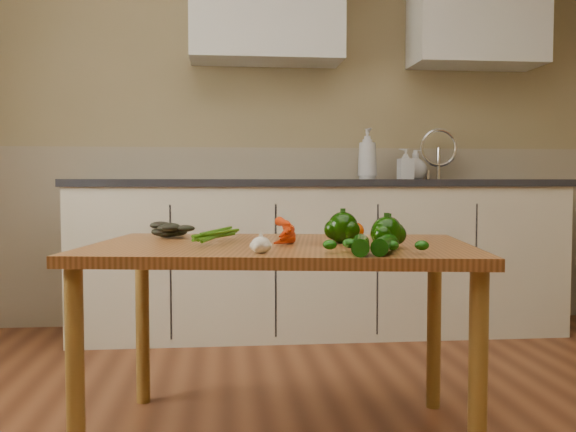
% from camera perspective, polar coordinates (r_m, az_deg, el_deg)
% --- Properties ---
extents(room, '(4.04, 5.04, 2.64)m').
position_cam_1_polar(room, '(1.78, 6.31, 14.78)').
color(room, brown).
rests_on(room, ground).
extents(counter_run, '(2.84, 0.64, 1.14)m').
position_cam_1_polar(counter_run, '(3.79, 2.94, -3.44)').
color(counter_run, beige).
rests_on(counter_run, ground).
extents(upper_cabinets, '(2.15, 0.35, 0.70)m').
position_cam_1_polar(upper_cabinets, '(4.09, 7.07, 18.09)').
color(upper_cabinets, silver).
rests_on(upper_cabinets, room).
extents(table, '(1.37, 1.00, 0.68)m').
position_cam_1_polar(table, '(2.17, -0.64, -4.44)').
color(table, '#985A2C').
rests_on(table, ground).
extents(soap_bottle_a, '(0.14, 0.14, 0.31)m').
position_cam_1_polar(soap_bottle_a, '(3.92, 7.07, 5.50)').
color(soap_bottle_a, silver).
rests_on(soap_bottle_a, counter_run).
extents(soap_bottle_b, '(0.09, 0.09, 0.19)m').
position_cam_1_polar(soap_bottle_b, '(3.96, 10.41, 4.57)').
color(soap_bottle_b, silver).
rests_on(soap_bottle_b, counter_run).
extents(soap_bottle_c, '(0.16, 0.16, 0.18)m').
position_cam_1_polar(soap_bottle_c, '(4.07, 11.26, 4.47)').
color(soap_bottle_c, silver).
rests_on(soap_bottle_c, counter_run).
extents(carrot_bunch, '(0.26, 0.21, 0.06)m').
position_cam_1_polar(carrot_bunch, '(2.18, -2.24, -1.59)').
color(carrot_bunch, red).
rests_on(carrot_bunch, table).
extents(leafy_greens, '(0.18, 0.16, 0.09)m').
position_cam_1_polar(leafy_greens, '(2.42, -10.24, -0.86)').
color(leafy_greens, black).
rests_on(leafy_greens, table).
extents(garlic_bulb, '(0.06, 0.06, 0.05)m').
position_cam_1_polar(garlic_bulb, '(1.86, -2.43, -2.59)').
color(garlic_bulb, silver).
rests_on(garlic_bulb, table).
extents(pepper_a, '(0.10, 0.10, 0.10)m').
position_cam_1_polar(pepper_a, '(2.18, 4.90, -1.06)').
color(pepper_a, black).
rests_on(pepper_a, table).
extents(pepper_b, '(0.09, 0.09, 0.09)m').
position_cam_1_polar(pepper_b, '(2.24, 8.95, -1.22)').
color(pepper_b, black).
rests_on(pepper_b, table).
extents(pepper_c, '(0.10, 0.10, 0.10)m').
position_cam_1_polar(pepper_c, '(2.01, 8.76, -1.51)').
color(pepper_c, black).
rests_on(pepper_c, table).
extents(tomato_a, '(0.08, 0.08, 0.07)m').
position_cam_1_polar(tomato_a, '(2.28, 5.45, -1.31)').
color(tomato_a, '#810202').
rests_on(tomato_a, table).
extents(tomato_b, '(0.07, 0.07, 0.06)m').
position_cam_1_polar(tomato_b, '(2.33, 5.96, -1.32)').
color(tomato_b, '#DE4E05').
rests_on(tomato_b, table).
extents(tomato_c, '(0.08, 0.08, 0.07)m').
position_cam_1_polar(tomato_c, '(2.34, 8.59, -1.21)').
color(tomato_c, '#DE4E05').
rests_on(tomato_c, table).
extents(zucchini_a, '(0.13, 0.22, 0.05)m').
position_cam_1_polar(zucchini_a, '(1.89, 8.62, -2.50)').
color(zucchini_a, '#0B4006').
rests_on(zucchini_a, table).
extents(zucchini_b, '(0.09, 0.19, 0.05)m').
position_cam_1_polar(zucchini_b, '(1.86, 6.47, -2.58)').
color(zucchini_b, '#0B4006').
rests_on(zucchini_b, table).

